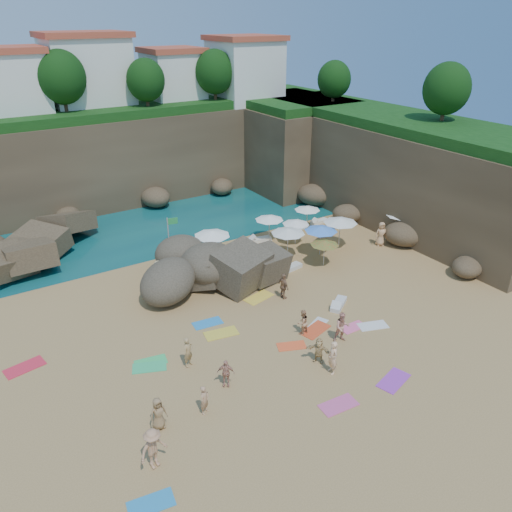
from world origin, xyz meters
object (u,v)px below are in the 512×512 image
person_stand_1 (303,322)px  person_stand_2 (159,274)px  parasol_0 (269,218)px  person_stand_3 (284,286)px  parasol_1 (296,222)px  person_stand_0 (205,400)px  lounger_0 (260,240)px  parasol_2 (307,208)px  person_stand_4 (381,234)px  person_stand_6 (333,358)px  rock_outcrop (211,280)px  flag_pole (170,237)px  person_stand_5 (170,262)px

person_stand_1 → person_stand_2: person_stand_2 is taller
parasol_0 → person_stand_3: (-4.25, -8.00, -1.08)m
parasol_1 → person_stand_0: size_ratio=1.43×
parasol_0 → lounger_0: 1.97m
parasol_2 → parasol_1: bearing=-143.7°
person_stand_2 → person_stand_4: 17.42m
person_stand_1 → person_stand_6: (-0.81, -3.55, 0.16)m
person_stand_4 → person_stand_6: size_ratio=1.05×
parasol_2 → lounger_0: (-4.74, -0.06, -1.71)m
parasol_1 → person_stand_4: (5.44, -3.82, -0.86)m
rock_outcrop → person_stand_0: (-6.07, -11.00, 0.73)m
flag_pole → person_stand_0: bearing=-108.1°
lounger_0 → person_stand_4: size_ratio=0.97×
lounger_0 → person_stand_2: bearing=-155.2°
person_stand_2 → person_stand_6: person_stand_2 is taller
flag_pole → person_stand_5: bearing=-126.7°
parasol_1 → person_stand_3: bearing=-131.5°
parasol_2 → person_stand_5: (-13.05, -1.46, -0.88)m
person_stand_2 → person_stand_5: (1.26, 1.16, 0.04)m
person_stand_5 → person_stand_2: bearing=-166.7°
person_stand_4 → flag_pole: bearing=-175.0°
person_stand_5 → person_stand_6: bearing=-108.9°
person_stand_0 → parasol_0: bearing=16.4°
person_stand_6 → parasol_0: bearing=167.6°
person_stand_3 → person_stand_4: person_stand_4 is taller
lounger_0 → person_stand_1: 12.99m
parasol_1 → lounger_0: size_ratio=1.12×
parasol_2 → person_stand_1: (-9.62, -12.08, -1.10)m
parasol_2 → person_stand_0: parasol_2 is taller
person_stand_3 → lounger_0: bearing=-22.2°
person_stand_2 → person_stand_4: person_stand_4 is taller
parasol_0 → person_stand_4: (6.85, -5.43, -0.99)m
person_stand_0 → flag_pole: bearing=40.6°
person_stand_0 → lounger_0: bearing=18.5°
person_stand_2 → parasol_1: bearing=-145.4°
person_stand_5 → rock_outcrop: bearing=-77.9°
person_stand_4 → parasol_2: bearing=138.9°
person_stand_0 → person_stand_2: person_stand_2 is taller
lounger_0 → person_stand_2: size_ratio=1.00×
parasol_2 → person_stand_6: bearing=-123.7°
parasol_0 → parasol_1: bearing=-48.7°
rock_outcrop → person_stand_0: size_ratio=5.20×
parasol_1 → person_stand_5: size_ratio=1.08×
parasol_2 → flag_pole: bearing=-176.2°
person_stand_3 → person_stand_5: 8.36m
rock_outcrop → parasol_0: 8.06m
person_stand_6 → parasol_1: bearing=160.6°
rock_outcrop → person_stand_5: size_ratio=3.92×
person_stand_3 → parasol_2: bearing=-43.9°
lounger_0 → person_stand_6: size_ratio=1.02×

